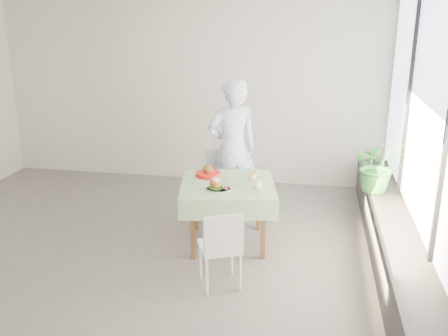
% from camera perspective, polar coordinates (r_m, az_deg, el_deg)
% --- Properties ---
extents(floor, '(6.00, 6.00, 0.00)m').
position_cam_1_polar(floor, '(5.94, -9.56, -8.72)').
color(floor, '#595754').
rests_on(floor, ground).
extents(wall_back, '(6.00, 0.02, 2.80)m').
position_cam_1_polar(wall_back, '(7.82, -3.90, 8.66)').
color(wall_back, silver).
rests_on(wall_back, ground).
extents(wall_right, '(0.02, 5.00, 2.80)m').
position_cam_1_polar(wall_right, '(5.25, 22.14, 2.96)').
color(wall_right, silver).
rests_on(wall_right, ground).
extents(window_pane, '(0.01, 4.80, 2.18)m').
position_cam_1_polar(window_pane, '(5.19, 22.13, 5.65)').
color(window_pane, '#D1E0F9').
rests_on(window_pane, ground).
extents(window_ledge, '(0.40, 4.80, 0.50)m').
position_cam_1_polar(window_ledge, '(5.59, 18.76, -8.38)').
color(window_ledge, black).
rests_on(window_ledge, ground).
extents(cafe_table, '(1.21, 1.21, 0.74)m').
position_cam_1_polar(cafe_table, '(5.73, 0.40, -4.45)').
color(cafe_table, brown).
rests_on(cafe_table, ground).
extents(chair_far, '(0.43, 0.43, 0.88)m').
position_cam_1_polar(chair_far, '(6.55, -0.57, -3.33)').
color(chair_far, white).
rests_on(chair_far, ground).
extents(chair_near, '(0.51, 0.51, 0.81)m').
position_cam_1_polar(chair_near, '(4.97, -0.47, -10.73)').
color(chair_near, white).
rests_on(chair_near, ground).
extents(diner, '(0.79, 0.69, 1.82)m').
position_cam_1_polar(diner, '(6.39, 0.96, 2.17)').
color(diner, '#95B6EF').
rests_on(diner, ground).
extents(main_dish, '(0.28, 0.28, 0.14)m').
position_cam_1_polar(main_dish, '(5.42, -0.81, -2.03)').
color(main_dish, white).
rests_on(main_dish, cafe_table).
extents(juice_cup_orange, '(0.09, 0.09, 0.25)m').
position_cam_1_polar(juice_cup_orange, '(5.70, 3.28, -0.93)').
color(juice_cup_orange, white).
rests_on(juice_cup_orange, cafe_table).
extents(juice_cup_lemonade, '(0.09, 0.09, 0.26)m').
position_cam_1_polar(juice_cup_lemonade, '(5.46, 3.88, -1.77)').
color(juice_cup_lemonade, white).
rests_on(juice_cup_lemonade, cafe_table).
extents(second_dish, '(0.29, 0.29, 0.14)m').
position_cam_1_polar(second_dish, '(5.87, -1.83, -0.56)').
color(second_dish, red).
rests_on(second_dish, cafe_table).
extents(potted_plant, '(0.62, 0.55, 0.66)m').
position_cam_1_polar(potted_plant, '(6.27, 17.23, 0.30)').
color(potted_plant, '#2F7527').
rests_on(potted_plant, window_ledge).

